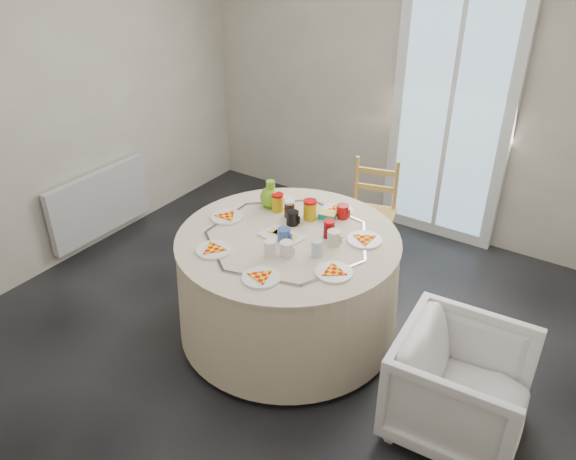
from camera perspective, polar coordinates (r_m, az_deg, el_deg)
The scene contains 14 objects.
floor at distance 3.94m, azimuth -1.28°, elevation -10.53°, with size 4.00×4.00×0.00m, color black.
wall_back at distance 4.93m, azimuth 12.30°, elevation 14.58°, with size 4.00×0.02×2.60m, color #BCB5A3.
wall_left at distance 4.63m, azimuth -22.79°, elevation 11.94°, with size 0.02×4.00×2.60m, color #BCB5A3.
glass_door at distance 4.83m, azimuth 16.17°, elevation 10.65°, with size 1.00×0.08×2.10m, color silver.
radiator at distance 5.02m, azimuth -18.53°, elevation 2.63°, with size 0.07×1.00×0.55m, color silver.
table at distance 3.76m, azimuth 0.00°, elevation -5.61°, with size 1.47×1.47×0.74m, color beige.
wooden_chair at distance 4.53m, azimuth 8.40°, elevation 2.17°, with size 0.38×0.36×0.84m, color #BF8747, non-canonical shape.
armchair at distance 3.23m, azimuth 17.32°, elevation -14.04°, with size 0.68×0.64×0.70m, color white.
place_settings at distance 3.54m, azimuth 0.00°, elevation -0.42°, with size 1.18×1.18×0.02m, color white, non-canonical shape.
jar_cluster at distance 3.68m, azimuth 1.32°, elevation 1.72°, with size 0.54×0.27×0.16m, color #AC7419, non-canonical shape.
butter_tub at distance 3.76m, azimuth 4.05°, elevation 1.70°, with size 0.12×0.08×0.05m, color #0B8A89.
green_pitcher at distance 3.86m, azimuth -1.78°, elevation 3.99°, with size 0.15×0.15×0.19m, color #6BAA1C, non-canonical shape.
cheese_platter at distance 3.54m, azimuth -0.72°, elevation -0.40°, with size 0.26×0.17×0.03m, color white, non-canonical shape.
mugs_glasses at distance 3.50m, azimuth 1.86°, elevation -0.12°, with size 0.62×0.62×0.11m, color #AA9F9F, non-canonical shape.
Camera 1 is at (1.72, -2.44, 2.57)m, focal length 35.00 mm.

